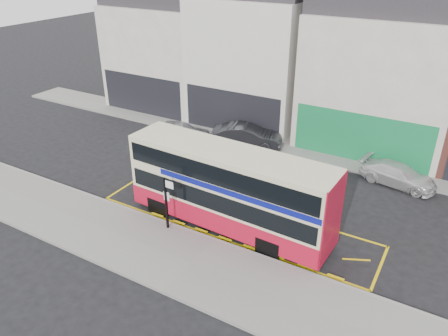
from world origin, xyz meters
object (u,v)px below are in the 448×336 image
Objects in this scene: car_silver at (180,132)px; car_white at (398,175)px; bus_stop_post at (167,198)px; street_tree_left at (141,61)px; car_grey at (246,136)px; double_decker_bus at (230,188)px.

car_white is (14.16, 1.15, -0.09)m from car_silver.
bus_stop_post is 0.47× the size of street_tree_left.
car_silver is 14.20m from car_white.
car_silver is 0.88× the size of car_grey.
car_grey is 11.68m from street_tree_left.
car_white is 21.17m from street_tree_left.
street_tree_left reaches higher than car_white.
double_decker_bus is 2.17× the size of car_grey.
street_tree_left is at bearing 91.62° from car_white.
car_white is 0.74× the size of street_tree_left.
car_grey is (-1.26, 10.39, -1.02)m from bus_stop_post.
car_grey is (4.38, 1.42, 0.07)m from car_silver.
car_silver is 8.38m from street_tree_left.
car_silver is 0.72× the size of street_tree_left.
bus_stop_post is 13.27m from car_white.
car_silver is at bearing 104.53° from car_white.
street_tree_left is (-6.54, 4.16, 3.19)m from car_silver.
bus_stop_post is at bearing 167.86° from car_grey.
car_grey is 9.78m from car_white.
bus_stop_post is 0.65× the size of car_silver.
double_decker_bus is at bearing 153.33° from car_white.
double_decker_bus is at bearing -151.15° from car_silver.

